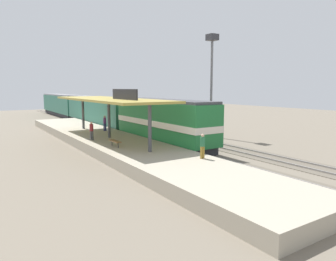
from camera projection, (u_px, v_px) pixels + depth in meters
The scene contains 14 objects.
ground_plane at pixel (167, 141), 33.85m from camera, with size 120.00×120.00×0.00m, color #706656.
track_near at pixel (151, 142), 32.77m from camera, with size 3.20×110.00×0.16m.
track_far at pixel (186, 138), 35.24m from camera, with size 3.20×110.00×0.16m.
platform at pixel (110, 142), 30.25m from camera, with size 6.00×44.00×0.90m, color #A89E89.
station_canopy at pixel (109, 100), 29.62m from camera, with size 5.20×18.00×4.70m.
platform_bench at pixel (115, 141), 25.52m from camera, with size 0.44×1.70×0.50m.
locomotive at pixel (162, 122), 30.52m from camera, with size 2.93×14.43×4.44m.
passenger_carriage_front at pixel (98, 111), 45.53m from camera, with size 2.90×20.00×4.24m.
passenger_carriage_rear at pixel (62, 105), 62.87m from camera, with size 2.90×20.00×4.24m.
freight_car at pixel (156, 117), 40.52m from camera, with size 2.80×12.00×3.54m.
light_mast at pixel (212, 64), 35.42m from camera, with size 1.10×1.10×11.70m.
person_waiting at pixel (202, 145), 21.16m from camera, with size 0.34×0.34×1.71m.
person_walking at pixel (92, 130), 28.72m from camera, with size 0.34×0.34×1.71m.
person_boarding at pixel (105, 122), 34.91m from camera, with size 0.34×0.34×1.71m.
Camera 1 is at (-15.94, -28.16, 5.70)m, focal length 33.24 mm.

